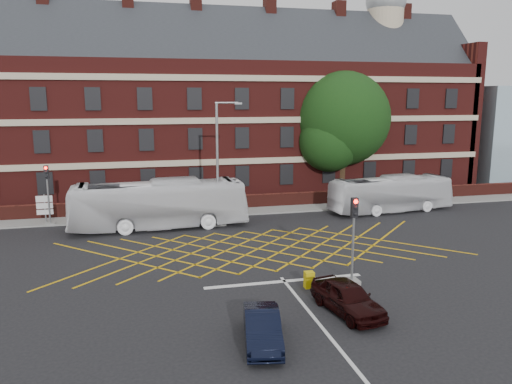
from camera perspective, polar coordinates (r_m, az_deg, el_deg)
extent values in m
plane|color=black|center=(28.20, 1.20, -7.70)|extent=(120.00, 120.00, 0.00)
cube|color=#531715|center=(48.43, -5.43, 7.28)|extent=(50.00, 12.00, 12.00)
cube|color=#202429|center=(48.43, -5.56, 14.38)|extent=(51.00, 10.61, 10.61)
cube|color=#B7A88C|center=(42.37, -4.28, 8.15)|extent=(50.00, 0.18, 0.50)
cube|color=black|center=(42.49, -4.25, 6.13)|extent=(1.20, 0.14, 1.80)
cube|color=#4C1A14|center=(48.45, -14.39, 19.47)|extent=(1.00, 1.40, 3.20)
cylinder|color=#B7A88C|center=(54.24, 14.46, 16.90)|extent=(3.60, 3.60, 6.00)
sphere|color=gray|center=(54.72, 14.64, 20.44)|extent=(4.00, 4.00, 4.00)
cube|color=#4C1A14|center=(40.33, -3.48, -1.22)|extent=(56.00, 0.50, 1.10)
cube|color=slate|center=(39.48, -3.22, -2.21)|extent=(60.00, 3.00, 0.12)
cube|color=#CC990C|center=(30.04, 0.23, -6.50)|extent=(8.22, 8.22, 0.02)
cube|color=silver|center=(25.02, 3.26, -10.14)|extent=(8.00, 0.30, 0.02)
cube|color=silver|center=(19.44, 9.02, -16.73)|extent=(0.15, 14.00, 0.02)
imported|color=silver|center=(34.97, -11.01, -1.38)|extent=(12.15, 3.19, 3.36)
imported|color=silver|center=(40.73, 15.15, -0.22)|extent=(10.35, 3.46, 2.83)
imported|color=black|center=(18.99, 0.73, -15.26)|extent=(1.91, 3.86, 1.22)
imported|color=black|center=(21.71, 10.42, -11.76)|extent=(2.31, 4.23, 1.37)
cylinder|color=black|center=(46.39, 9.70, 2.88)|extent=(0.90, 0.90, 5.33)
sphere|color=black|center=(46.00, 9.88, 8.27)|extent=(8.48, 8.48, 8.48)
sphere|color=black|center=(44.81, 8.43, 5.82)|extent=(5.51, 5.51, 5.51)
sphere|color=black|center=(47.42, 11.11, 6.49)|extent=(5.09, 5.09, 5.09)
cube|color=slate|center=(25.11, 10.86, -10.03)|extent=(0.70, 0.70, 0.20)
cylinder|color=gray|center=(24.58, 11.00, -6.43)|extent=(0.12, 0.12, 3.50)
cube|color=black|center=(24.05, 11.18, -1.76)|extent=(0.30, 0.25, 0.95)
sphere|color=#FF0C05|center=(23.86, 11.34, -1.08)|extent=(0.20, 0.20, 0.20)
cube|color=slate|center=(38.25, -22.44, -3.40)|extent=(0.70, 0.70, 0.20)
cylinder|color=gray|center=(37.90, -22.61, -0.98)|extent=(0.12, 0.12, 3.50)
cube|color=black|center=(37.57, -22.84, 2.09)|extent=(0.30, 0.25, 0.95)
sphere|color=#FF0C05|center=(37.39, -22.91, 2.54)|extent=(0.20, 0.20, 0.20)
cube|color=slate|center=(35.67, -4.34, -3.58)|extent=(1.00, 1.00, 0.20)
cylinder|color=gray|center=(34.86, -4.44, 3.08)|extent=(0.18, 0.18, 8.56)
cylinder|color=gray|center=(34.67, -3.38, 10.15)|extent=(1.60, 0.12, 0.12)
cube|color=gray|center=(34.82, -2.06, 10.08)|extent=(0.50, 0.20, 0.12)
cylinder|color=gray|center=(38.31, -22.96, -1.88)|extent=(0.10, 0.10, 2.20)
cube|color=silver|center=(38.07, -23.06, -0.73)|extent=(1.10, 0.06, 0.45)
cube|color=silver|center=(38.17, -23.01, -1.46)|extent=(1.10, 0.06, 0.40)
cube|color=silver|center=(38.26, -22.96, -2.12)|extent=(1.10, 0.06, 0.35)
cube|color=#C4AA0B|center=(24.20, 6.09, -9.94)|extent=(0.44, 0.38, 0.80)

